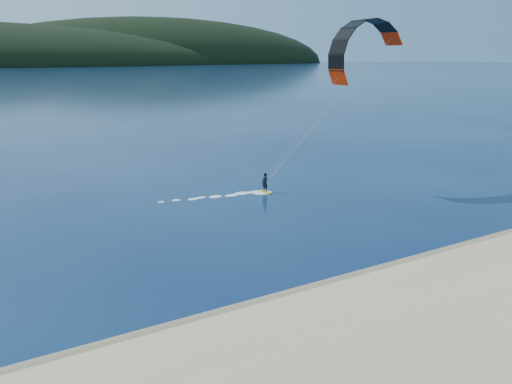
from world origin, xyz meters
TOP-DOWN VIEW (x-y plane):
  - ground at (0.00, 0.00)m, footprint 1800.00×1800.00m
  - wet_sand at (0.00, 4.50)m, footprint 220.00×2.50m
  - kitesurfer_near at (20.33, 21.33)m, footprint 23.98×7.00m

SIDE VIEW (x-z plane):
  - ground at x=0.00m, z-range 0.00..0.00m
  - wet_sand at x=0.00m, z-range 0.00..0.10m
  - kitesurfer_near at x=20.33m, z-range 4.07..20.94m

